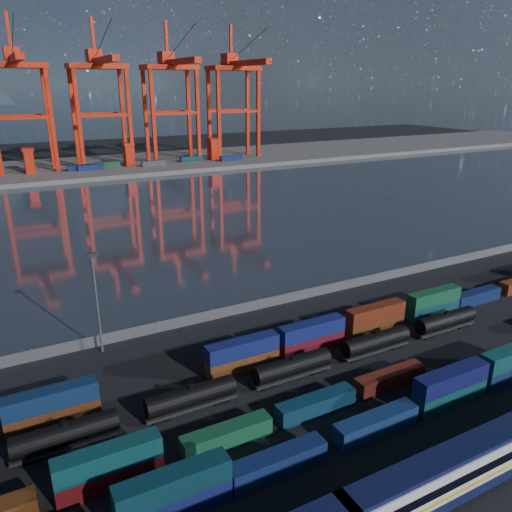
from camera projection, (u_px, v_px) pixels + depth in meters
name	position (u px, v px, depth m)	size (l,w,h in m)	color
ground	(355.00, 382.00, 71.34)	(700.00, 700.00, 0.00)	black
harbor_water	(145.00, 218.00, 158.77)	(700.00, 700.00, 0.00)	#282F3B
far_quay	(84.00, 168.00, 245.87)	(700.00, 70.00, 2.00)	#514F4C
distant_mountains	(5.00, 13.00, 1359.39)	(2470.00, 1100.00, 520.00)	#1E2630
passenger_train	(448.00, 475.00, 50.56)	(79.20, 3.36, 5.76)	silver
container_row_south	(359.00, 426.00, 59.38)	(139.54, 2.36, 5.03)	#37393C
container_row_mid	(285.00, 414.00, 62.28)	(139.68, 2.28, 4.85)	#484A4D
container_row_north	(337.00, 331.00, 81.71)	(140.27, 2.30, 4.91)	navy
tanker_string	(244.00, 381.00, 68.20)	(89.93, 2.67, 3.82)	black
waterfront_fence	(261.00, 304.00, 94.33)	(160.12, 0.12, 2.20)	#595B5E
yard_light_mast	(96.00, 298.00, 76.56)	(1.60, 0.40, 16.60)	slate
gantry_cranes	(59.00, 79.00, 223.25)	(201.60, 51.07, 69.16)	red
quay_containers	(64.00, 169.00, 228.11)	(172.58, 10.99, 2.60)	navy
straddle_carriers	(81.00, 157.00, 234.19)	(140.00, 7.00, 11.10)	red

